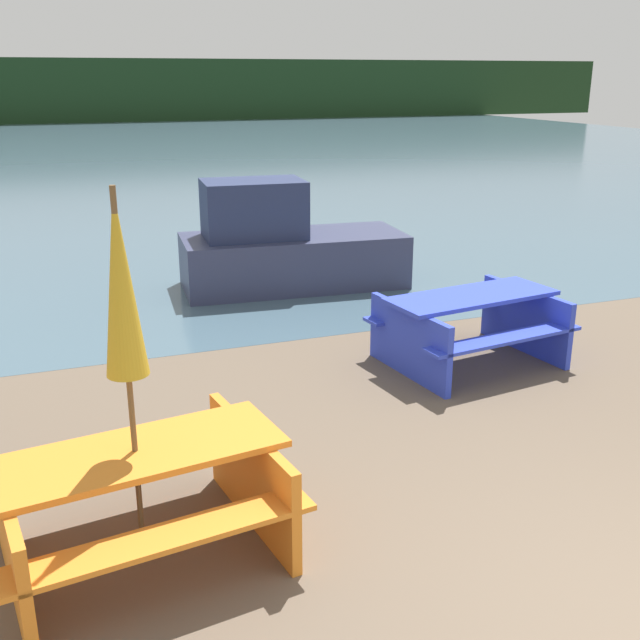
{
  "coord_description": "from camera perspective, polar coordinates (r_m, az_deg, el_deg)",
  "views": [
    {
      "loc": [
        -3.11,
        -2.26,
        3.0
      ],
      "look_at": [
        -0.82,
        3.87,
        0.85
      ],
      "focal_mm": 42.0,
      "sensor_mm": 36.0,
      "label": 1
    }
  ],
  "objects": [
    {
      "name": "far_treeline",
      "position": [
        53.02,
        -17.88,
        16.31
      ],
      "size": [
        80.0,
        1.6,
        4.0
      ],
      "color": "#193319",
      "rests_on": "water"
    },
    {
      "name": "picnic_table_blue",
      "position": [
        8.21,
        11.36,
        -0.09
      ],
      "size": [
        2.03,
        1.62,
        0.77
      ],
      "rotation": [
        0.0,
        0.0,
        0.13
      ],
      "color": "blue",
      "rests_on": "ground_plane"
    },
    {
      "name": "umbrella_gold",
      "position": [
        4.5,
        -14.92,
        2.39
      ],
      "size": [
        0.26,
        0.26,
        2.42
      ],
      "color": "brown",
      "rests_on": "ground_plane"
    },
    {
      "name": "picnic_table_orange",
      "position": [
        5.03,
        -13.65,
        -12.6
      ],
      "size": [
        2.02,
        1.63,
        0.76
      ],
      "rotation": [
        0.0,
        0.0,
        0.14
      ],
      "color": "orange",
      "rests_on": "ground_plane"
    },
    {
      "name": "water",
      "position": [
        33.2,
        -15.41,
        12.4
      ],
      "size": [
        60.0,
        50.0,
        0.0
      ],
      "color": "#425B6B",
      "rests_on": "ground_plane"
    },
    {
      "name": "boat",
      "position": [
        11.01,
        -2.74,
        5.48
      ],
      "size": [
        3.33,
        1.58,
        1.59
      ],
      "rotation": [
        0.0,
        0.0,
        -0.08
      ],
      "color": "#333856",
      "rests_on": "water"
    }
  ]
}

